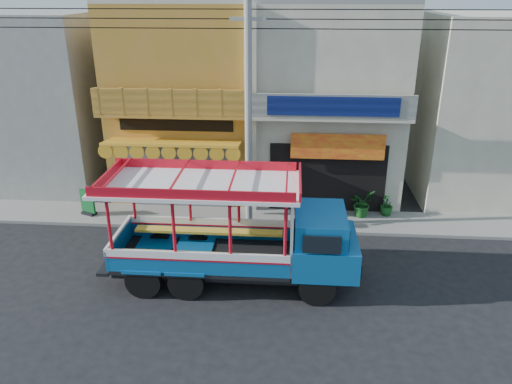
# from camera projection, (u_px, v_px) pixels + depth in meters

# --- Properties ---
(ground) EXTENTS (90.00, 90.00, 0.00)m
(ground) POSITION_uv_depth(u_px,v_px,m) (271.00, 275.00, 16.01)
(ground) COLOR black
(ground) RESTS_ON ground
(sidewalk) EXTENTS (30.00, 2.00, 0.12)m
(sidewalk) POSITION_uv_depth(u_px,v_px,m) (276.00, 220.00, 19.67)
(sidewalk) COLOR slate
(sidewalk) RESTS_ON ground
(shophouse_left) EXTENTS (6.00, 7.50, 8.24)m
(shophouse_left) POSITION_uv_depth(u_px,v_px,m) (190.00, 96.00, 22.06)
(shophouse_left) COLOR #A67E25
(shophouse_left) RESTS_ON ground
(shophouse_right) EXTENTS (6.00, 6.75, 8.24)m
(shophouse_right) POSITION_uv_depth(u_px,v_px,m) (327.00, 98.00, 21.65)
(shophouse_right) COLOR #B5AD94
(shophouse_right) RESTS_ON ground
(party_pilaster) EXTENTS (0.35, 0.30, 8.00)m
(party_pilaster) POSITION_uv_depth(u_px,v_px,m) (252.00, 116.00, 19.02)
(party_pilaster) COLOR #B5AD94
(party_pilaster) RESTS_ON ground
(filler_building_left) EXTENTS (6.00, 6.00, 7.60)m
(filler_building_left) POSITION_uv_depth(u_px,v_px,m) (39.00, 100.00, 22.69)
(filler_building_left) COLOR gray
(filler_building_left) RESTS_ON ground
(filler_building_right) EXTENTS (6.00, 6.00, 7.60)m
(filler_building_right) POSITION_uv_depth(u_px,v_px,m) (491.00, 107.00, 21.32)
(filler_building_right) COLOR #B5AD94
(filler_building_right) RESTS_ON ground
(utility_pole) EXTENTS (28.00, 0.26, 9.00)m
(utility_pole) POSITION_uv_depth(u_px,v_px,m) (253.00, 97.00, 17.19)
(utility_pole) COLOR gray
(utility_pole) RESTS_ON ground
(songthaew_truck) EXTENTS (7.66, 2.61, 3.57)m
(songthaew_truck) POSITION_uv_depth(u_px,v_px,m) (250.00, 233.00, 14.98)
(songthaew_truck) COLOR black
(songthaew_truck) RESTS_ON ground
(green_sign) EXTENTS (0.65, 0.51, 1.03)m
(green_sign) POSITION_uv_depth(u_px,v_px,m) (88.00, 204.00, 19.84)
(green_sign) COLOR black
(green_sign) RESTS_ON sidewalk
(potted_plant_a) EXTENTS (1.21, 1.24, 1.05)m
(potted_plant_a) POSITION_uv_depth(u_px,v_px,m) (362.00, 203.00, 19.69)
(potted_plant_a) COLOR #154C1A
(potted_plant_a) RESTS_ON sidewalk
(potted_plant_b) EXTENTS (0.66, 0.63, 0.93)m
(potted_plant_b) POSITION_uv_depth(u_px,v_px,m) (337.00, 215.00, 18.82)
(potted_plant_b) COLOR #154C1A
(potted_plant_b) RESTS_ON sidewalk
(potted_plant_c) EXTENTS (0.69, 0.69, 0.91)m
(potted_plant_c) POSITION_uv_depth(u_px,v_px,m) (387.00, 204.00, 19.78)
(potted_plant_c) COLOR #154C1A
(potted_plant_c) RESTS_ON sidewalk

